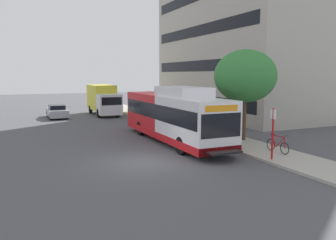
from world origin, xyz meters
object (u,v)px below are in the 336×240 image
bicycle_parked (278,145)px  street_tree_near_stop (245,76)px  bus_stop_sign_pole (273,130)px  box_truck_background (103,99)px  transit_bus (173,116)px  parked_car_far_lane (57,111)px

bicycle_parked → street_tree_near_stop: bearing=82.1°
bus_stop_sign_pole → box_truck_background: size_ratio=0.37×
transit_bus → bicycle_parked: 6.90m
bicycle_parked → box_truck_background: box_truck_background is taller
transit_bus → bicycle_parked: bearing=-57.5°
bus_stop_sign_pole → parked_car_far_lane: bearing=108.7°
bicycle_parked → box_truck_background: 23.30m
bus_stop_sign_pole → bicycle_parked: (1.35, 1.11, -1.09)m
transit_bus → street_tree_near_stop: street_tree_near_stop is taller
bicycle_parked → parked_car_far_lane: size_ratio=0.39×
street_tree_near_stop → box_truck_background: bearing=103.9°
transit_bus → bus_stop_sign_pole: 7.23m
street_tree_near_stop → box_truck_background: street_tree_near_stop is taller
bus_stop_sign_pole → street_tree_near_stop: (1.88, 4.93, 2.64)m
transit_bus → parked_car_far_lane: bearing=108.7°
street_tree_near_stop → parked_car_far_lane: (-9.72, 18.31, -3.63)m
street_tree_near_stop → bicycle_parked: bearing=-97.9°
bus_stop_sign_pole → parked_car_far_lane: 24.55m
transit_bus → bus_stop_sign_pole: (2.31, -6.85, -0.05)m
parked_car_far_lane → box_truck_background: box_truck_background is taller
transit_bus → bus_stop_sign_pole: size_ratio=4.71×
transit_bus → bicycle_parked: size_ratio=6.96×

